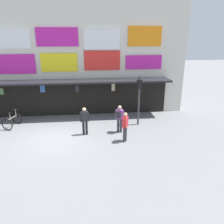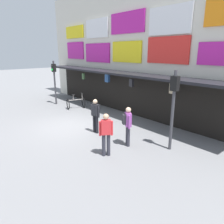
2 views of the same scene
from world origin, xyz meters
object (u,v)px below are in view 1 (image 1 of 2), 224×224
(pedestrian_in_red, at_px, (119,117))
(bicycle_parked, at_px, (12,121))
(traffic_light_far, at_px, (139,93))
(pedestrian_in_white, at_px, (85,120))
(pedestrian_in_yellow, at_px, (125,125))

(pedestrian_in_red, bearing_deg, bicycle_parked, 166.85)
(traffic_light_far, distance_m, pedestrian_in_red, 2.11)
(traffic_light_far, bearing_deg, pedestrian_in_white, -160.45)
(pedestrian_in_red, distance_m, pedestrian_in_yellow, 1.26)
(pedestrian_in_red, xyz_separation_m, pedestrian_in_yellow, (0.13, -1.25, -0.04))
(traffic_light_far, relative_size, pedestrian_in_yellow, 1.90)
(pedestrian_in_white, xyz_separation_m, pedestrian_in_yellow, (2.19, -1.12, 0.00))
(bicycle_parked, height_order, pedestrian_in_red, pedestrian_in_red)
(bicycle_parked, xyz_separation_m, pedestrian_in_yellow, (6.82, -2.81, 0.55))
(pedestrian_in_yellow, bearing_deg, pedestrian_in_white, 152.98)
(traffic_light_far, xyz_separation_m, pedestrian_in_yellow, (-1.26, -2.34, -1.19))
(pedestrian_in_red, relative_size, pedestrian_in_yellow, 1.00)
(traffic_light_far, relative_size, pedestrian_in_white, 1.90)
(traffic_light_far, relative_size, pedestrian_in_red, 1.90)
(traffic_light_far, height_order, pedestrian_in_white, traffic_light_far)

